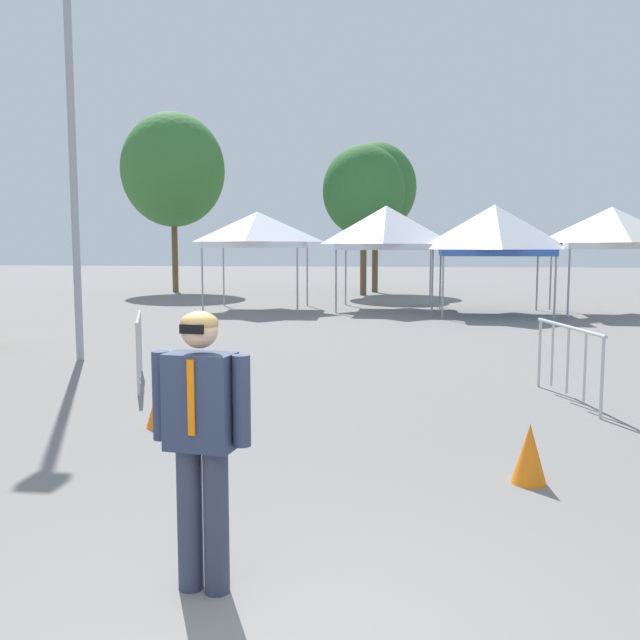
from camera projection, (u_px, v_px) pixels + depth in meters
The scene contains 13 objects.
canopy_tent_far_left at pixel (257, 230), 23.43m from camera, with size 3.40×3.40×3.34m.
canopy_tent_behind_right at pixel (386, 228), 23.55m from camera, with size 3.30×3.30×3.55m.
canopy_tent_right_of_center at pixel (494, 230), 21.68m from camera, with size 3.47×3.47×3.47m.
canopy_tent_behind_center at pixel (612, 228), 21.64m from camera, with size 3.30×3.30×3.41m.
person_foreground at pixel (201, 431), 4.24m from camera, with size 0.64×0.30×1.78m.
light_pole_near_lift at pixel (71, 105), 12.61m from camera, with size 0.36×0.36×8.38m.
tree_behind_tents_center at pixel (173, 170), 32.17m from camera, with size 4.82×4.82×8.39m.
tree_behind_tents_right at pixel (364, 191), 30.06m from camera, with size 3.62×3.62×6.58m.
tree_behind_tents_left at pixel (376, 188), 31.99m from camera, with size 3.79×3.79×6.97m.
crowd_barrier_by_lift at pixel (139, 336), 10.90m from camera, with size 0.79×1.98×1.08m.
crowd_barrier_mid_lot at pixel (568, 348), 9.56m from camera, with size 0.47×2.07×1.08m.
traffic_cone_lot_center at pixel (159, 406), 8.23m from camera, with size 0.32×0.32×0.53m, color orange.
traffic_cone_near_barrier at pixel (529, 454), 6.29m from camera, with size 0.32×0.32×0.56m, color orange.
Camera 1 is at (0.80, -3.23, 2.17)m, focal length 38.54 mm.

